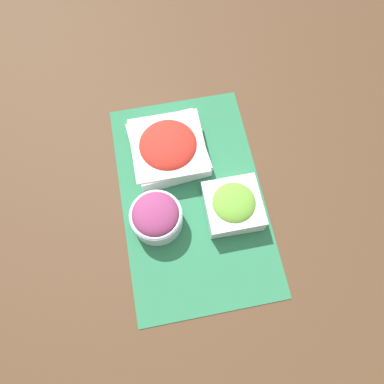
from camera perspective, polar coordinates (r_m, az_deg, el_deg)
ground_plane at (r=0.97m, az=0.00°, el=-0.73°), size 3.00×3.00×0.00m
placemat at (r=0.96m, az=0.00°, el=-0.69°), size 0.59×0.36×0.00m
tomato_bowl at (r=0.98m, az=-3.62°, el=6.68°), size 0.20×0.20×0.08m
onion_bowl at (r=0.90m, az=-5.47°, el=-3.75°), size 0.13×0.13×0.08m
lettuce_bowl at (r=0.92m, az=6.31°, el=-2.01°), size 0.14×0.14×0.07m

